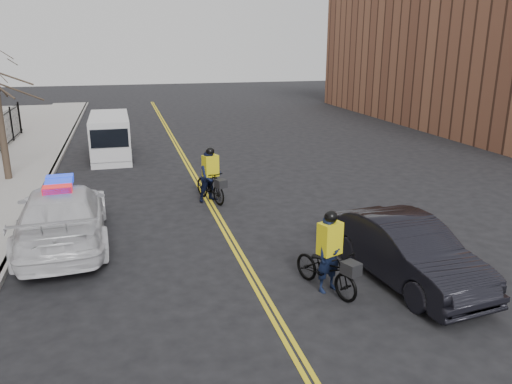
{
  "coord_description": "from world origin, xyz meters",
  "views": [
    {
      "loc": [
        -2.79,
        -12.01,
        5.59
      ],
      "look_at": [
        0.87,
        1.76,
        1.3
      ],
      "focal_mm": 35.0,
      "sensor_mm": 36.0,
      "label": 1
    }
  ],
  "objects": [
    {
      "name": "cargo_van",
      "position": [
        -3.5,
        13.55,
        1.03
      ],
      "size": [
        2.01,
        5.08,
        2.12
      ],
      "rotation": [
        0.0,
        0.0,
        0.01
      ],
      "color": "silver",
      "rests_on": "ground"
    },
    {
      "name": "cyclist_near",
      "position": [
        1.56,
        -2.22,
        0.68
      ],
      "size": [
        1.36,
        2.12,
        1.97
      ],
      "rotation": [
        0.0,
        0.0,
        0.36
      ],
      "color": "black",
      "rests_on": "ground"
    },
    {
      "name": "curb",
      "position": [
        -6.0,
        8.0,
        0.07
      ],
      "size": [
        0.2,
        60.0,
        0.15
      ],
      "primitive_type": "cube",
      "color": "gray",
      "rests_on": "ground"
    },
    {
      "name": "ground",
      "position": [
        0.0,
        0.0,
        0.0
      ],
      "size": [
        120.0,
        120.0,
        0.0
      ],
      "primitive_type": "plane",
      "color": "black",
      "rests_on": "ground"
    },
    {
      "name": "sidewalk",
      "position": [
        -7.5,
        8.0,
        0.07
      ],
      "size": [
        3.0,
        60.0,
        0.15
      ],
      "primitive_type": "cube",
      "color": "gray",
      "rests_on": "ground"
    },
    {
      "name": "dark_sedan",
      "position": [
        3.56,
        -2.22,
        0.78
      ],
      "size": [
        2.2,
        4.87,
        1.55
      ],
      "primitive_type": "imported",
      "rotation": [
        0.0,
        0.0,
        0.12
      ],
      "color": "black",
      "rests_on": "ground"
    },
    {
      "name": "cyclist_far",
      "position": [
        0.1,
        5.23,
        0.79
      ],
      "size": [
        1.19,
        2.06,
        2.01
      ],
      "rotation": [
        0.0,
        0.0,
        0.34
      ],
      "color": "black",
      "rests_on": "ground"
    },
    {
      "name": "center_line_left",
      "position": [
        -0.08,
        8.0,
        0.01
      ],
      "size": [
        0.1,
        60.0,
        0.01
      ],
      "primitive_type": "cube",
      "color": "gold",
      "rests_on": "ground"
    },
    {
      "name": "police_cruiser",
      "position": [
        -4.68,
        2.34,
        0.87
      ],
      "size": [
        2.7,
        6.05,
        1.88
      ],
      "rotation": [
        0.0,
        0.0,
        3.19
      ],
      "color": "silver",
      "rests_on": "ground"
    },
    {
      "name": "center_line_right",
      "position": [
        0.08,
        8.0,
        0.01
      ],
      "size": [
        0.1,
        60.0,
        0.01
      ],
      "primitive_type": "cube",
      "color": "gold",
      "rests_on": "ground"
    },
    {
      "name": "building_across",
      "position": [
        22.0,
        18.0,
        5.5
      ],
      "size": [
        12.0,
        30.0,
        11.0
      ],
      "primitive_type": "cube",
      "color": "brown",
      "rests_on": "ground"
    }
  ]
}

